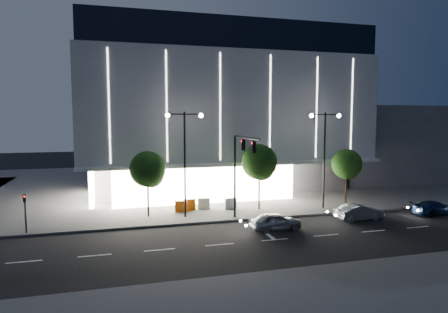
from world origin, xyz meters
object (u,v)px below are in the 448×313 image
car_lead (276,221)px  ped_signal_far (25,209)px  tree_left (148,171)px  tree_mid (260,164)px  car_second (359,212)px  barrier_c (181,207)px  car_third (435,208)px  barrier_d (230,204)px  street_lamp_east (325,146)px  barrier_b (204,204)px  traffic_mast (240,162)px  barrier_a (189,205)px  tree_right (347,166)px  street_lamp_west (185,148)px

car_lead → ped_signal_far: bearing=76.6°
tree_left → tree_mid: 10.00m
ped_signal_far → car_second: 26.05m
tree_left → barrier_c: 4.53m
car_third → barrier_d: 18.01m
tree_left → street_lamp_east: bearing=-3.7°
ped_signal_far → barrier_b: size_ratio=2.73×
barrier_b → barrier_c: bearing=-154.1°
car_lead → traffic_mast: bearing=36.1°
tree_left → car_third: tree_left is taller
barrier_a → barrier_b: (1.39, 0.19, 0.00)m
car_lead → street_lamp_east: bearing=-54.8°
barrier_b → tree_mid: bearing=-8.6°
car_lead → barrier_d: (-1.48, 7.06, -0.02)m
tree_mid → barrier_a: 7.37m
barrier_c → barrier_d: same height
car_second → barrier_a: bearing=58.7°
car_lead → tree_left: bearing=53.4°
car_lead → tree_right: bearing=-59.6°
street_lamp_west → car_lead: (6.00, -5.25, -5.28)m
car_lead → car_third: (15.38, 0.71, -0.07)m
tree_mid → barrier_b: (-4.87, 1.46, -3.68)m
barrier_a → barrier_b: size_ratio=1.00×
tree_left → barrier_d: (7.49, 0.80, -3.38)m
tree_mid → tree_right: 9.01m
street_lamp_east → barrier_b: 12.32m
tree_mid → car_lead: tree_mid is taller
street_lamp_east → car_second: (0.87, -4.35, -5.29)m
tree_right → street_lamp_east: bearing=-161.4°
ped_signal_far → barrier_b: bearing=15.7°
car_third → street_lamp_east: bearing=60.0°
ped_signal_far → car_third: bearing=-5.2°
tree_right → barrier_a: bearing=175.2°
car_third → barrier_c: car_third is taller
tree_left → car_lead: tree_left is taller
traffic_mast → car_lead: 5.44m
barrier_b → barrier_d: 2.45m
street_lamp_west → barrier_d: size_ratio=8.18×
ped_signal_far → barrier_d: ped_signal_far is taller
car_lead → barrier_d: car_lead is taller
car_lead → barrier_b: 8.63m
barrier_b → street_lamp_east: bearing=-4.8°
street_lamp_east → car_lead: size_ratio=2.27×
car_lead → barrier_c: 9.27m
tree_right → car_second: 6.62m
car_lead → barrier_a: bearing=33.1°
car_third → traffic_mast: bearing=82.3°
street_lamp_west → tree_right: (16.03, 1.02, -2.07)m
street_lamp_west → car_third: street_lamp_west is taller
tree_mid → barrier_d: tree_mid is taller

